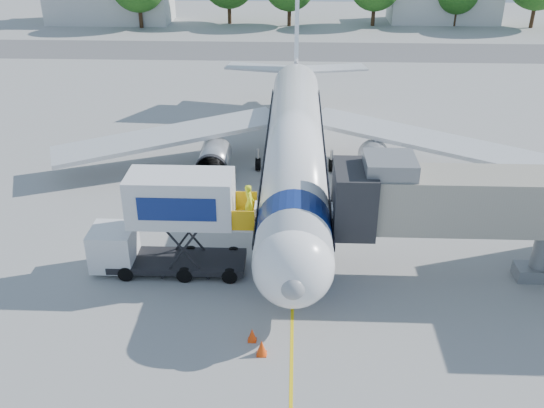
{
  "coord_description": "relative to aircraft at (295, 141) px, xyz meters",
  "views": [
    {
      "loc": [
        -0.06,
        -33.43,
        17.75
      ],
      "look_at": [
        -1.15,
        -5.43,
        3.2
      ],
      "focal_mm": 40.0,
      "sensor_mm": 36.0,
      "label": 1
    }
  ],
  "objects": [
    {
      "name": "outbuilding_right",
      "position": [
        22.0,
        57.88,
        -0.29
      ],
      "size": [
        16.4,
        7.4,
        5.3
      ],
      "color": "beige",
      "rests_on": "ground"
    },
    {
      "name": "safety_cone_a",
      "position": [
        -1.29,
        -17.45,
        -2.59
      ],
      "size": [
        0.47,
        0.47,
        0.75
      ],
      "color": "#F8450D",
      "rests_on": "ground"
    },
    {
      "name": "catering_hiloader",
      "position": [
        -6.26,
        -11.12,
        -0.18
      ],
      "size": [
        8.5,
        2.44,
        5.5
      ],
      "color": "black",
      "rests_on": "ground"
    },
    {
      "name": "jet_bridge",
      "position": [
        7.99,
        -11.12,
        1.39
      ],
      "size": [
        13.9,
        3.2,
        6.6
      ],
      "color": "gray",
      "rests_on": "ground"
    },
    {
      "name": "ground",
      "position": [
        0.0,
        -4.12,
        -2.95
      ],
      "size": [
        160.0,
        160.0,
        0.0
      ],
      "primitive_type": "plane",
      "color": "#9B9B98",
      "rests_on": "ground"
    },
    {
      "name": "taxiway_strip",
      "position": [
        0.0,
        37.88,
        -2.94
      ],
      "size": [
        120.0,
        10.0,
        0.01
      ],
      "primitive_type": "cube",
      "color": "#59595B",
      "rests_on": "ground"
    },
    {
      "name": "safety_cone_b",
      "position": [
        -1.76,
        -16.57,
        -2.63
      ],
      "size": [
        0.41,
        0.41,
        0.65
      ],
      "color": "#F8450D",
      "rests_on": "ground"
    },
    {
      "name": "guidance_line",
      "position": [
        0.0,
        -4.12,
        -2.94
      ],
      "size": [
        0.15,
        70.0,
        0.01
      ],
      "primitive_type": "cube",
      "color": "yellow",
      "rests_on": "ground"
    },
    {
      "name": "aircraft",
      "position": [
        0.0,
        0.0,
        0.0
      ],
      "size": [
        34.17,
        37.73,
        11.35
      ],
      "color": "white",
      "rests_on": "ground"
    },
    {
      "name": "outbuilding_left",
      "position": [
        -28.0,
        55.88,
        -0.29
      ],
      "size": [
        18.4,
        8.4,
        5.3
      ],
      "color": "beige",
      "rests_on": "ground"
    }
  ]
}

